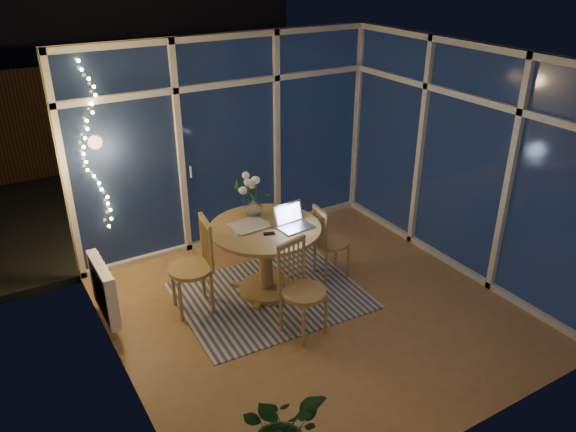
% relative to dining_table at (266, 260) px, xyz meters
% --- Properties ---
extents(floor, '(4.00, 4.00, 0.00)m').
position_rel_dining_table_xyz_m(floor, '(0.28, -0.57, -0.41)').
color(floor, olive).
rests_on(floor, ground).
extents(ceiling, '(4.00, 4.00, 0.00)m').
position_rel_dining_table_xyz_m(ceiling, '(0.28, -0.57, 2.19)').
color(ceiling, white).
rests_on(ceiling, wall_back).
extents(wall_back, '(4.00, 0.04, 2.60)m').
position_rel_dining_table_xyz_m(wall_back, '(0.28, 1.43, 0.89)').
color(wall_back, silver).
rests_on(wall_back, floor).
extents(wall_front, '(4.00, 0.04, 2.60)m').
position_rel_dining_table_xyz_m(wall_front, '(0.28, -2.57, 0.89)').
color(wall_front, silver).
rests_on(wall_front, floor).
extents(wall_left, '(0.04, 4.00, 2.60)m').
position_rel_dining_table_xyz_m(wall_left, '(-1.72, -0.57, 0.89)').
color(wall_left, silver).
rests_on(wall_left, floor).
extents(wall_right, '(0.04, 4.00, 2.60)m').
position_rel_dining_table_xyz_m(wall_right, '(2.28, -0.57, 0.89)').
color(wall_right, silver).
rests_on(wall_right, floor).
extents(window_wall_back, '(4.00, 0.10, 2.60)m').
position_rel_dining_table_xyz_m(window_wall_back, '(0.28, 1.39, 0.89)').
color(window_wall_back, silver).
rests_on(window_wall_back, floor).
extents(window_wall_right, '(0.10, 4.00, 2.60)m').
position_rel_dining_table_xyz_m(window_wall_right, '(2.24, -0.57, 0.89)').
color(window_wall_right, silver).
rests_on(window_wall_right, floor).
extents(radiator, '(0.10, 0.70, 0.58)m').
position_rel_dining_table_xyz_m(radiator, '(-1.66, 0.33, -0.01)').
color(radiator, white).
rests_on(radiator, wall_left).
extents(fairy_lights, '(0.24, 0.10, 1.85)m').
position_rel_dining_table_xyz_m(fairy_lights, '(-1.37, 1.31, 1.12)').
color(fairy_lights, '#F6CB62').
rests_on(fairy_lights, window_wall_back).
extents(garden_patio, '(12.00, 6.00, 0.10)m').
position_rel_dining_table_xyz_m(garden_patio, '(0.78, 4.43, -0.47)').
color(garden_patio, black).
rests_on(garden_patio, ground).
extents(garden_fence, '(11.00, 0.08, 1.80)m').
position_rel_dining_table_xyz_m(garden_fence, '(0.28, 4.93, 0.49)').
color(garden_fence, '#311D12').
rests_on(garden_fence, ground).
extents(neighbour_roof, '(7.00, 3.00, 2.20)m').
position_rel_dining_table_xyz_m(neighbour_roof, '(0.58, 7.93, 1.79)').
color(neighbour_roof, '#2F3239').
rests_on(neighbour_roof, ground).
extents(garden_shrubs, '(0.90, 0.90, 0.90)m').
position_rel_dining_table_xyz_m(garden_shrubs, '(-0.52, 2.83, 0.04)').
color(garden_shrubs, black).
rests_on(garden_shrubs, ground).
extents(rug, '(2.02, 1.65, 0.01)m').
position_rel_dining_table_xyz_m(rug, '(0.00, -0.10, -0.40)').
color(rug, beige).
rests_on(rug, floor).
extents(dining_table, '(1.24, 1.24, 0.81)m').
position_rel_dining_table_xyz_m(dining_table, '(0.00, 0.00, 0.00)').
color(dining_table, '#A7884B').
rests_on(dining_table, floor).
extents(chair_left, '(0.54, 0.54, 1.04)m').
position_rel_dining_table_xyz_m(chair_left, '(-0.82, 0.10, 0.12)').
color(chair_left, '#A7884B').
rests_on(chair_left, floor).
extents(chair_right, '(0.45, 0.45, 0.89)m').
position_rel_dining_table_xyz_m(chair_right, '(0.82, -0.07, 0.04)').
color(chair_right, '#A7884B').
rests_on(chair_right, floor).
extents(chair_front, '(0.54, 0.54, 0.99)m').
position_rel_dining_table_xyz_m(chair_front, '(-0.03, -0.82, 0.09)').
color(chair_front, '#A7884B').
rests_on(chair_front, floor).
extents(laptop, '(0.37, 0.33, 0.25)m').
position_rel_dining_table_xyz_m(laptop, '(0.27, -0.18, 0.53)').
color(laptop, '#B9B8BD').
rests_on(laptop, dining_table).
extents(flower_vase, '(0.21, 0.21, 0.21)m').
position_rel_dining_table_xyz_m(flower_vase, '(0.03, 0.30, 0.51)').
color(flower_vase, white).
rests_on(flower_vase, dining_table).
extents(bowl, '(0.16, 0.16, 0.04)m').
position_rel_dining_table_xyz_m(bowl, '(0.33, 0.17, 0.42)').
color(bowl, white).
rests_on(bowl, dining_table).
extents(newspapers, '(0.39, 0.30, 0.02)m').
position_rel_dining_table_xyz_m(newspapers, '(-0.12, 0.10, 0.41)').
color(newspapers, beige).
rests_on(newspapers, dining_table).
extents(phone, '(0.13, 0.09, 0.01)m').
position_rel_dining_table_xyz_m(phone, '(-0.04, -0.17, 0.41)').
color(phone, black).
rests_on(phone, dining_table).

